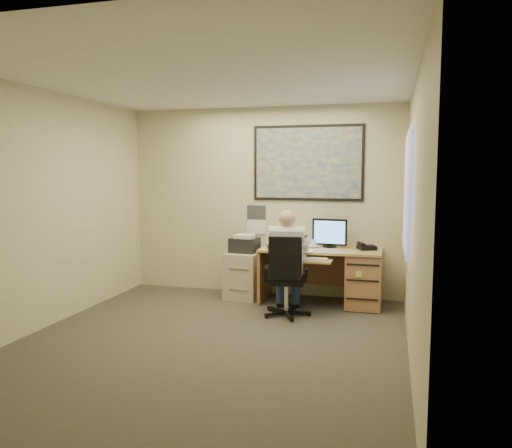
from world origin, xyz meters
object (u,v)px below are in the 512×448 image
(filing_cabinet, at_px, (245,270))
(person, at_px, (287,263))
(desk, at_px, (346,272))
(office_chair, at_px, (285,293))

(filing_cabinet, bearing_deg, person, -37.71)
(desk, bearing_deg, person, -134.32)
(desk, bearing_deg, office_chair, -131.50)
(desk, height_order, person, person)
(office_chair, bearing_deg, desk, 41.32)
(desk, relative_size, person, 1.22)
(desk, distance_m, office_chair, 1.02)
(desk, relative_size, filing_cabinet, 1.77)
(office_chair, distance_m, person, 0.37)
(filing_cabinet, height_order, person, person)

